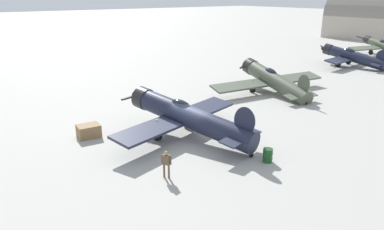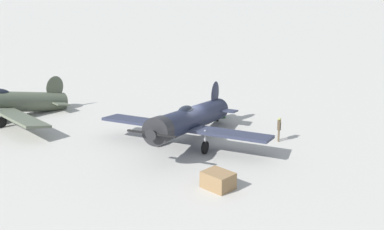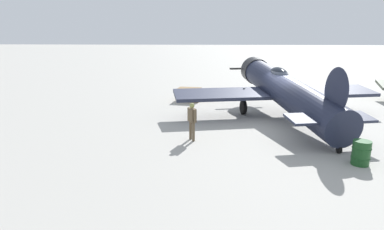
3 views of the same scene
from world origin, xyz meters
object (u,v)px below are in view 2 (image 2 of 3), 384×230
(ground_crew_mechanic, at_px, (279,127))
(fuel_drum, at_px, (222,112))
(airplane_foreground, at_px, (189,120))
(airplane_mid_apron, at_px, (4,102))
(equipment_crate, at_px, (218,180))

(ground_crew_mechanic, relative_size, fuel_drum, 1.88)
(airplane_foreground, bearing_deg, ground_crew_mechanic, 118.77)
(airplane_mid_apron, xyz_separation_m, equipment_crate, (-19.61, -0.30, -0.92))
(airplane_foreground, relative_size, ground_crew_mechanic, 7.06)
(equipment_crate, height_order, fuel_drum, equipment_crate)
(equipment_crate, xyz_separation_m, fuel_drum, (7.13, -10.38, -0.02))
(airplane_mid_apron, height_order, fuel_drum, airplane_mid_apron)
(airplane_foreground, xyz_separation_m, fuel_drum, (1.67, -6.10, -1.18))
(airplane_mid_apron, xyz_separation_m, ground_crew_mechanic, (-18.48, -8.71, -0.39))
(airplane_mid_apron, height_order, equipment_crate, airplane_mid_apron)
(airplane_foreground, height_order, fuel_drum, airplane_foreground)
(ground_crew_mechanic, bearing_deg, airplane_foreground, 12.20)
(airplane_foreground, relative_size, equipment_crate, 6.92)
(airplane_foreground, distance_m, airplane_mid_apron, 14.88)
(fuel_drum, bearing_deg, airplane_mid_apron, 40.58)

